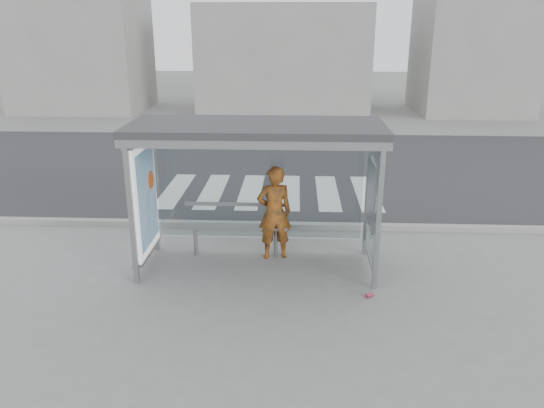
{
  "coord_description": "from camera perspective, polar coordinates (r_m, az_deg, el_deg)",
  "views": [
    {
      "loc": [
        0.67,
        -8.67,
        4.21
      ],
      "look_at": [
        0.26,
        0.2,
        1.15
      ],
      "focal_mm": 35.0,
      "sensor_mm": 36.0,
      "label": 1
    }
  ],
  "objects": [
    {
      "name": "ground",
      "position": [
        9.66,
        -1.58,
        -6.81
      ],
      "size": [
        80.0,
        80.0,
        0.0
      ],
      "primitive_type": "plane",
      "color": "slate",
      "rests_on": "ground"
    },
    {
      "name": "road",
      "position": [
        16.24,
        0.22,
        4.02
      ],
      "size": [
        30.0,
        10.0,
        0.01
      ],
      "primitive_type": "cube",
      "color": "#2A2A2C",
      "rests_on": "ground"
    },
    {
      "name": "curb",
      "position": [
        11.42,
        -0.87,
        -2.27
      ],
      "size": [
        30.0,
        0.18,
        0.12
      ],
      "primitive_type": "cube",
      "color": "gray",
      "rests_on": "ground"
    },
    {
      "name": "crosswalk",
      "position": [
        13.85,
        -0.22,
        1.34
      ],
      "size": [
        5.55,
        3.0,
        0.0
      ],
      "color": "silver",
      "rests_on": "ground"
    },
    {
      "name": "bus_shelter",
      "position": [
        9.07,
        -4.01,
        4.77
      ],
      "size": [
        4.25,
        1.65,
        2.62
      ],
      "color": "gray",
      "rests_on": "ground"
    },
    {
      "name": "building_left",
      "position": [
        28.75,
        -19.87,
        15.55
      ],
      "size": [
        6.0,
        5.0,
        6.0
      ],
      "primitive_type": "cube",
      "color": "gray",
      "rests_on": "ground"
    },
    {
      "name": "building_center",
      "position": [
        26.74,
        1.28,
        15.37
      ],
      "size": [
        8.0,
        5.0,
        5.0
      ],
      "primitive_type": "cube",
      "color": "gray",
      "rests_on": "ground"
    },
    {
      "name": "building_right",
      "position": [
        27.95,
        20.9,
        16.4
      ],
      "size": [
        5.0,
        5.0,
        7.0
      ],
      "primitive_type": "cube",
      "color": "gray",
      "rests_on": "ground"
    },
    {
      "name": "person",
      "position": [
        9.73,
        0.25,
        -0.94
      ],
      "size": [
        0.72,
        0.56,
        1.78
      ],
      "primitive_type": "imported",
      "rotation": [
        0.0,
        0.0,
        3.36
      ],
      "color": "orange",
      "rests_on": "ground"
    },
    {
      "name": "bench",
      "position": [
        9.92,
        -3.96,
        -2.41
      ],
      "size": [
        1.95,
        0.33,
        1.01
      ],
      "color": "slate",
      "rests_on": "ground"
    },
    {
      "name": "soda_can",
      "position": [
        8.81,
        10.42,
        -9.63
      ],
      "size": [
        0.14,
        0.13,
        0.07
      ],
      "primitive_type": "cylinder",
      "rotation": [
        0.0,
        1.57,
        0.65
      ],
      "color": "#C23956",
      "rests_on": "ground"
    }
  ]
}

